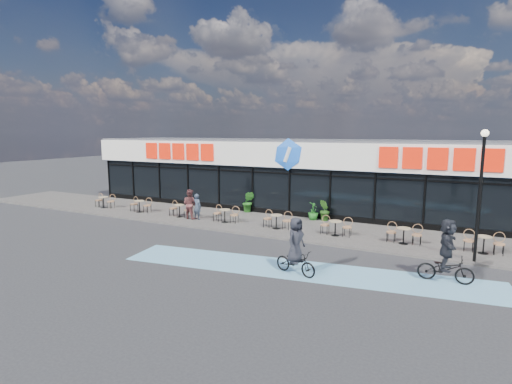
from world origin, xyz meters
TOP-DOWN VIEW (x-y plane):
  - ground at (0.00, 0.00)m, footprint 120.00×120.00m
  - sidewalk at (0.00, 4.50)m, footprint 44.00×5.00m
  - bike_lane at (4.00, -1.50)m, footprint 14.17×4.13m
  - building at (-0.00, 9.93)m, footprint 30.60×6.57m
  - lamp_post at (9.76, 2.30)m, footprint 0.28×0.28m
  - bistro_set_0 at (-11.93, 3.71)m, footprint 1.54×0.62m
  - bistro_set_1 at (-8.78, 3.71)m, footprint 1.54×0.62m
  - bistro_set_2 at (-5.63, 3.71)m, footprint 1.54×0.62m
  - bistro_set_3 at (-2.49, 3.71)m, footprint 1.54×0.62m
  - bistro_set_4 at (0.66, 3.71)m, footprint 1.54×0.62m
  - bistro_set_5 at (3.81, 3.71)m, footprint 1.54×0.62m
  - bistro_set_6 at (6.96, 3.71)m, footprint 1.54×0.62m
  - bistro_set_7 at (10.11, 3.71)m, footprint 1.54×0.62m
  - potted_plant_left at (-2.67, 6.74)m, footprint 0.82×0.71m
  - potted_plant_mid at (2.37, 6.51)m, footprint 0.79×0.85m
  - potted_plant_right at (1.69, 6.50)m, footprint 0.80×0.80m
  - patron_left at (-4.31, 3.55)m, footprint 0.57×0.40m
  - patron_right at (-4.78, 3.49)m, footprint 0.85×0.67m
  - cyclist_a at (3.96, -1.99)m, footprint 1.81×1.02m
  - cyclist_b at (8.81, -0.35)m, footprint 1.81×1.65m

SIDE VIEW (x-z plane):
  - ground at x=0.00m, z-range 0.00..0.00m
  - bike_lane at x=4.00m, z-range 0.00..0.01m
  - sidewalk at x=0.00m, z-range 0.00..0.10m
  - bistro_set_0 at x=-11.93m, z-range 0.11..1.01m
  - bistro_set_1 at x=-8.78m, z-range 0.11..1.01m
  - bistro_set_2 at x=-5.63m, z-range 0.11..1.01m
  - bistro_set_3 at x=-2.49m, z-range 0.11..1.01m
  - bistro_set_4 at x=0.66m, z-range 0.11..1.01m
  - bistro_set_5 at x=3.81m, z-range 0.11..1.01m
  - bistro_set_6 at x=6.96m, z-range 0.11..1.01m
  - bistro_set_7 at x=10.11m, z-range 0.11..1.01m
  - potted_plant_right at x=1.69m, z-range 0.10..1.13m
  - potted_plant_mid at x=2.37m, z-range 0.10..1.33m
  - potted_plant_left at x=-2.67m, z-range 0.10..1.42m
  - cyclist_a at x=3.96m, z-range -0.24..1.86m
  - patron_left at x=-4.31m, z-range 0.10..1.60m
  - patron_right at x=-4.78m, z-range 0.10..1.83m
  - cyclist_b at x=8.81m, z-range -0.13..2.09m
  - building at x=0.00m, z-range -0.04..4.71m
  - lamp_post at x=9.76m, z-range 0.58..5.69m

